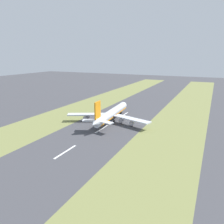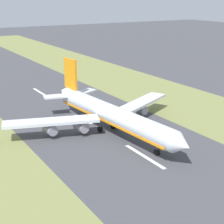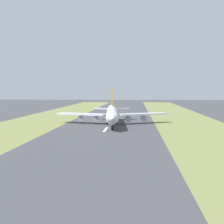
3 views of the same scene
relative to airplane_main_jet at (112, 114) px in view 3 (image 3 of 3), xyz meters
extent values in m
plane|color=#424247|center=(1.42, -2.75, -6.02)|extent=(800.00, 800.00, 0.00)
cube|color=olive|center=(-43.58, -2.75, -6.02)|extent=(40.00, 600.00, 0.01)
cube|color=olive|center=(46.42, -2.75, -6.02)|extent=(40.00, 600.00, 0.01)
cube|color=silver|center=(1.42, -58.10, -6.01)|extent=(1.20, 18.00, 0.01)
cube|color=silver|center=(1.42, -18.10, -6.01)|extent=(1.20, 18.00, 0.01)
cube|color=silver|center=(1.42, 21.90, -6.01)|extent=(1.20, 18.00, 0.01)
cylinder|color=silver|center=(-0.15, 1.90, 0.18)|extent=(10.45, 56.30, 6.00)
cone|color=silver|center=(-2.59, 32.30, 0.18)|extent=(6.26, 5.45, 5.88)
cone|color=silver|center=(2.32, -29.00, 0.98)|extent=(5.56, 6.39, 5.10)
cube|color=orange|center=(-0.15, 1.90, -1.47)|extent=(9.97, 54.04, 0.70)
cube|color=silver|center=(-17.02, -6.69, -0.72)|extent=(28.62, 18.34, 0.90)
cube|color=silver|center=(17.87, -3.90, -0.72)|extent=(29.47, 14.41, 0.90)
cylinder|color=#93939E|center=(-8.80, -2.81, -3.17)|extent=(3.57, 5.04, 3.20)
cylinder|color=#93939E|center=(-17.50, -7.01, -3.17)|extent=(3.57, 5.04, 3.20)
cylinder|color=#93939E|center=(9.14, -1.37, -3.17)|extent=(3.57, 5.04, 3.20)
cylinder|color=#93939E|center=(18.39, -4.14, -3.17)|extent=(3.57, 5.04, 3.20)
cube|color=orange|center=(1.92, -24.02, 8.68)|extent=(1.44, 8.04, 11.00)
cube|color=silver|center=(-3.56, -24.46, 1.18)|extent=(10.92, 7.90, 0.60)
cube|color=silver|center=(7.41, -23.58, 1.18)|extent=(10.75, 6.60, 0.60)
cylinder|color=#59595E|center=(-1.85, 23.11, -3.52)|extent=(0.50, 0.50, 3.20)
cylinder|color=black|center=(-1.85, 23.11, -5.12)|extent=(1.04, 1.87, 1.80)
cylinder|color=#59595E|center=(-2.50, -1.30, -3.52)|extent=(0.50, 0.50, 3.20)
cylinder|color=black|center=(-2.50, -1.30, -5.12)|extent=(1.04, 1.87, 1.80)
cylinder|color=#59595E|center=(2.68, -0.88, -3.52)|extent=(0.50, 0.50, 3.20)
cylinder|color=black|center=(2.68, -0.88, -5.12)|extent=(1.04, 1.87, 1.80)
camera|label=1|loc=(67.97, -142.11, 42.66)|focal=35.00mm
camera|label=2|loc=(56.79, 97.90, 36.36)|focal=60.00mm
camera|label=3|loc=(-13.17, 170.04, 13.21)|focal=50.00mm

